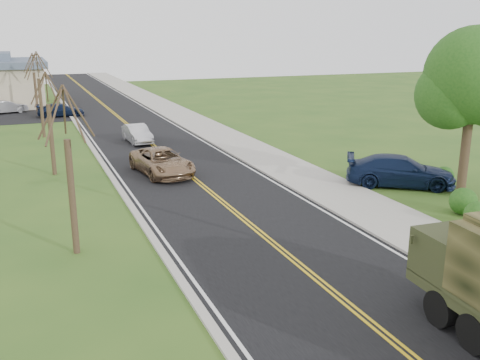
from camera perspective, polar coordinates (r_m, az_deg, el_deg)
ground at (r=14.47m, az=18.19°, el=-17.78°), size 160.00×160.00×0.00m
road at (r=50.27m, az=-12.46°, el=6.26°), size 8.00×120.00×0.01m
curb_right at (r=51.11m, az=-7.85°, el=6.69°), size 0.30×120.00×0.12m
sidewalk_right at (r=51.56m, az=-5.96°, el=6.81°), size 3.20×120.00×0.10m
curb_left at (r=49.74m, az=-17.19°, el=5.89°), size 0.30×120.00×0.10m
leafy_tree at (r=27.16m, az=23.59°, el=9.45°), size 4.83×4.50×8.10m
bare_tree_a at (r=19.69m, az=-17.60°, el=-0.35°), size 1.93×2.26×6.08m
bare_tree_b at (r=31.44m, az=-19.54°, el=4.93°), size 1.83×2.14×5.73m
bare_tree_c at (r=43.28m, az=-20.49°, el=7.92°), size 2.04×2.39×6.42m
bare_tree_d at (r=55.23m, az=-20.98°, el=9.08°), size 1.88×2.20×5.91m
suv_champagne at (r=30.40m, az=-8.34°, el=1.95°), size 3.04×5.47×1.45m
sedan_silver at (r=39.55m, az=-10.90°, el=4.86°), size 1.62×4.02×1.30m
pickup_navy at (r=28.96m, az=16.73°, el=0.93°), size 5.83×4.90×1.60m
lot_car_silver at (r=57.92m, az=-23.66°, el=7.15°), size 4.15×2.62×1.29m
lot_car_navy at (r=53.92m, az=-18.59°, el=7.09°), size 4.33×1.83×1.25m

